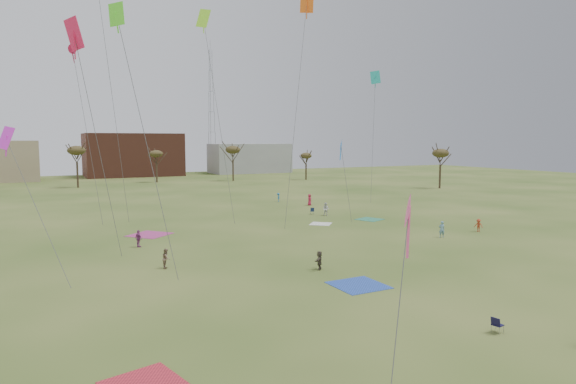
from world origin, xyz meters
name	(u,v)px	position (x,y,z in m)	size (l,w,h in m)	color
ground	(367,288)	(0.00, 0.00, 0.00)	(260.00, 260.00, 0.00)	#314E18
spectator_fore_b	(166,258)	(-10.97, 11.58, 0.78)	(0.76, 0.59, 1.56)	#7E6250
spectator_fore_c	(319,260)	(-0.44, 5.71, 0.74)	(1.38, 0.44, 1.49)	#4E4538
flyer_mid_b	(478,225)	(23.52, 11.92, 0.71)	(0.92, 0.53, 1.43)	#AF3A20
flyer_mid_c	(442,229)	(17.55, 11.31, 0.86)	(0.63, 0.41, 1.71)	#6390A6
spectator_mid_d	(139,239)	(-11.48, 20.59, 0.82)	(0.96, 0.40, 1.64)	#963E87
spectator_mid_e	(326,209)	(14.56, 29.62, 0.88)	(0.86, 0.67, 1.77)	silver
flyer_far_b	(310,200)	(17.89, 40.05, 0.88)	(0.86, 0.56, 1.75)	#A81C3D
flyer_far_c	(278,197)	(15.51, 46.29, 0.72)	(0.94, 0.54, 1.45)	#21689B
blanket_blue	(358,285)	(-0.13, 0.84, 0.00)	(3.48, 3.48, 0.03)	#294DB3
blanket_cream	(321,224)	(10.59, 24.21, 0.00)	(2.43, 2.43, 0.03)	white
blanket_plum	(150,235)	(-9.29, 26.45, 0.00)	(3.77, 3.77, 0.03)	#B2367B
blanket_olive	(370,219)	(17.91, 24.37, 0.00)	(2.91, 2.91, 0.03)	#308461
camp_chair_center	(497,328)	(1.40, -9.59, 0.26)	(0.63, 0.60, 0.87)	#141334
camp_chair_right	(312,212)	(13.59, 31.62, 0.26)	(0.73, 0.74, 0.87)	#142238
kites_aloft	(183,32)	(-6.51, 21.70, 20.45)	(49.60, 49.80, 27.14)	blue
tree_line	(128,155)	(-2.85, 79.12, 7.09)	(117.44, 49.32, 8.91)	#3A2B1E
building_brick	(133,155)	(5.00, 120.00, 6.00)	(26.00, 16.00, 12.00)	brown
building_grey	(250,158)	(40.00, 118.00, 4.50)	(24.00, 12.00, 9.00)	gray
radio_tower	(211,111)	(30.00, 125.00, 19.21)	(1.51, 1.72, 41.00)	#9EA3A8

